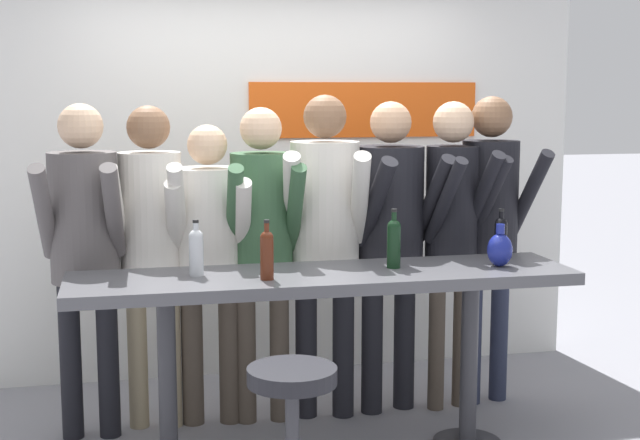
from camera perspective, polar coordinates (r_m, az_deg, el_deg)
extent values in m
cube|color=silver|center=(5.87, -3.05, 2.55)|extent=(4.11, 0.10, 2.55)
cube|color=#DB5114|center=(5.92, 2.89, 7.06)|extent=(1.54, 0.02, 0.36)
cube|color=#4C4C51|center=(4.43, 0.25, -3.75)|extent=(2.51, 0.60, 0.06)
cylinder|color=#333338|center=(4.45, -9.74, -9.95)|extent=(0.09, 0.09, 0.91)
cylinder|color=#333338|center=(4.77, 9.52, -8.68)|extent=(0.09, 0.09, 0.91)
cylinder|color=black|center=(3.73, -1.80, -9.94)|extent=(0.38, 0.38, 0.07)
cylinder|color=black|center=(5.00, -15.67, -8.64)|extent=(0.11, 0.11, 0.86)
cylinder|color=black|center=(4.98, -13.41, -8.65)|extent=(0.11, 0.11, 0.86)
cylinder|color=#514C4C|center=(4.83, -14.87, 0.18)|extent=(0.39, 0.39, 0.68)
sphere|color=#D6AD89|center=(4.78, -15.08, 5.83)|extent=(0.23, 0.23, 0.23)
cylinder|color=#514C4C|center=(4.68, -17.23, 0.45)|extent=(0.12, 0.41, 0.52)
cylinder|color=#514C4C|center=(4.63, -13.09, 0.53)|extent=(0.12, 0.41, 0.52)
cylinder|color=gray|center=(5.08, -11.60, -8.29)|extent=(0.11, 0.11, 0.86)
cylinder|color=gray|center=(5.06, -9.49, -8.30)|extent=(0.11, 0.11, 0.86)
cylinder|color=beige|center=(4.91, -10.78, 0.33)|extent=(0.38, 0.38, 0.68)
sphere|color=brown|center=(4.86, -10.93, 5.86)|extent=(0.23, 0.23, 0.23)
cylinder|color=beige|center=(4.76, -12.93, 0.62)|extent=(0.13, 0.40, 0.52)
cylinder|color=beige|center=(4.72, -9.08, 0.67)|extent=(0.13, 0.40, 0.52)
cylinder|color=#473D33|center=(5.08, -8.17, -8.48)|extent=(0.12, 0.12, 0.81)
cylinder|color=#473D33|center=(5.08, -5.81, -8.44)|extent=(0.12, 0.12, 0.81)
cylinder|color=beige|center=(4.92, -7.13, -0.38)|extent=(0.41, 0.41, 0.64)
sphere|color=#D6AD89|center=(4.88, -7.23, 4.80)|extent=(0.22, 0.22, 0.22)
cylinder|color=beige|center=(4.76, -9.29, -0.15)|extent=(0.12, 0.39, 0.50)
cylinder|color=beige|center=(4.77, -4.98, -0.07)|extent=(0.12, 0.39, 0.50)
cylinder|color=#473D33|center=(5.06, -4.75, -8.22)|extent=(0.11, 0.11, 0.85)
cylinder|color=#473D33|center=(5.08, -2.62, -8.13)|extent=(0.11, 0.11, 0.85)
cylinder|color=#335638|center=(4.91, -3.76, 0.39)|extent=(0.36, 0.36, 0.67)
sphere|color=#D6AD89|center=(4.87, -3.81, 5.87)|extent=(0.23, 0.23, 0.23)
cylinder|color=#335638|center=(4.73, -5.51, 0.65)|extent=(0.10, 0.40, 0.52)
cylinder|color=#335638|center=(4.76, -1.62, 0.74)|extent=(0.10, 0.40, 0.52)
cylinder|color=black|center=(5.13, -0.89, -7.78)|extent=(0.12, 0.12, 0.88)
cylinder|color=black|center=(5.14, 1.50, -7.76)|extent=(0.12, 0.12, 0.88)
cylinder|color=beige|center=(4.98, 0.31, 1.02)|extent=(0.45, 0.45, 0.70)
sphere|color=brown|center=(4.94, 0.32, 6.64)|extent=(0.24, 0.24, 0.24)
cylinder|color=beige|center=(4.80, -1.80, 1.35)|extent=(0.17, 0.43, 0.54)
cylinder|color=beige|center=(4.81, 2.57, 1.37)|extent=(0.17, 0.43, 0.54)
cylinder|color=black|center=(5.20, 3.35, -7.68)|extent=(0.12, 0.12, 0.87)
cylinder|color=black|center=(5.30, 5.41, -7.40)|extent=(0.12, 0.12, 0.87)
cylinder|color=black|center=(5.09, 4.49, 0.88)|extent=(0.46, 0.46, 0.68)
sphere|color=tan|center=(5.06, 4.55, 6.26)|extent=(0.23, 0.23, 0.23)
cylinder|color=black|center=(4.86, 3.53, 1.11)|extent=(0.17, 0.42, 0.53)
cylinder|color=black|center=(5.03, 7.24, 1.32)|extent=(0.17, 0.42, 0.53)
cylinder|color=#473D33|center=(5.29, 7.47, -7.46)|extent=(0.10, 0.10, 0.86)
cylinder|color=#473D33|center=(5.37, 9.02, -7.25)|extent=(0.10, 0.10, 0.86)
cylinder|color=black|center=(5.18, 8.43, 0.93)|extent=(0.35, 0.35, 0.68)
sphere|color=#D6AD89|center=(5.14, 8.54, 6.22)|extent=(0.23, 0.23, 0.23)
cylinder|color=black|center=(4.96, 8.01, 1.19)|extent=(0.14, 0.40, 0.52)
cylinder|color=black|center=(5.11, 10.77, 1.33)|extent=(0.14, 0.40, 0.52)
cylinder|color=#23283D|center=(5.42, 9.75, -7.05)|extent=(0.11, 0.11, 0.88)
cylinder|color=#23283D|center=(5.51, 11.40, -6.84)|extent=(0.11, 0.11, 0.88)
cylinder|color=black|center=(5.32, 10.80, 1.28)|extent=(0.38, 0.38, 0.70)
sphere|color=brown|center=(5.28, 10.95, 6.51)|extent=(0.24, 0.24, 0.24)
cylinder|color=black|center=(5.09, 10.31, 1.55)|extent=(0.14, 0.41, 0.53)
cylinder|color=black|center=(5.26, 13.25, 1.67)|extent=(0.14, 0.41, 0.53)
cylinder|color=#4C1E0F|center=(4.24, -3.42, -2.49)|extent=(0.06, 0.06, 0.20)
sphere|color=#4C1E0F|center=(4.23, -3.43, -1.14)|extent=(0.06, 0.06, 0.06)
cylinder|color=#4C1E0F|center=(4.22, -3.43, -0.67)|extent=(0.02, 0.02, 0.07)
cylinder|color=black|center=(4.21, -3.44, -0.09)|extent=(0.03, 0.03, 0.01)
cylinder|color=black|center=(4.53, 4.74, -1.75)|extent=(0.07, 0.07, 0.21)
sphere|color=black|center=(4.52, 4.76, -0.42)|extent=(0.07, 0.07, 0.07)
cylinder|color=black|center=(4.51, 4.76, 0.05)|extent=(0.03, 0.03, 0.07)
cylinder|color=black|center=(4.50, 4.77, 0.62)|extent=(0.03, 0.03, 0.02)
cylinder|color=#B7BCC1|center=(4.37, -7.92, -2.31)|extent=(0.07, 0.07, 0.19)
sphere|color=#B7BCC1|center=(4.35, -7.95, -1.06)|extent=(0.07, 0.07, 0.07)
cylinder|color=#B7BCC1|center=(4.35, -7.95, -0.62)|extent=(0.03, 0.03, 0.07)
cylinder|color=black|center=(4.34, -7.96, -0.08)|extent=(0.03, 0.03, 0.01)
cylinder|color=black|center=(4.86, 11.48, -1.35)|extent=(0.07, 0.07, 0.19)
sphere|color=black|center=(4.84, 11.51, -0.24)|extent=(0.07, 0.07, 0.07)
cylinder|color=black|center=(4.84, 11.53, 0.15)|extent=(0.03, 0.03, 0.07)
cylinder|color=black|center=(4.83, 11.54, 0.63)|extent=(0.03, 0.03, 0.01)
ellipsoid|color=navy|center=(4.65, 11.43, -1.90)|extent=(0.13, 0.13, 0.17)
cylinder|color=navy|center=(4.63, 11.47, -0.56)|extent=(0.04, 0.04, 0.05)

